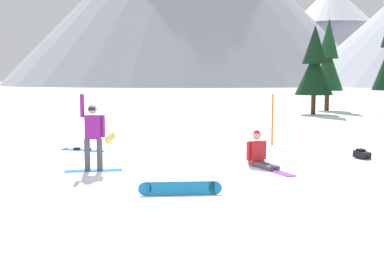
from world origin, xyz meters
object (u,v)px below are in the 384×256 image
Objects in this scene: snowboarder_foreground at (93,135)px; trail_marker_pole at (272,119)px; backpack_black at (362,154)px; snowboarder_midground at (260,154)px; loose_snowboard_near_right at (82,150)px; loose_snowboard_near_left at (110,138)px; pine_tree_tall at (314,66)px; pine_tree_young at (328,61)px; loose_snowboard_far_spare at (180,188)px.

trail_marker_pole is at bearing 63.93° from snowboarder_foreground.
trail_marker_pole reaches higher than backpack_black.
snowboarder_midground is 6.29m from loose_snowboard_near_right.
loose_snowboard_near_left is 6.33m from trail_marker_pole.
trail_marker_pole is 16.04m from pine_tree_tall.
pine_tree_tall is (-0.85, 15.84, 2.39)m from trail_marker_pole.
snowboarder_foreground reaches higher than loose_snowboard_near_right.
pine_tree_young is (5.15, 23.95, 3.81)m from loose_snowboard_near_right.
snowboarder_foreground is 7.30m from trail_marker_pole.
backpack_black is (2.53, 2.51, -0.22)m from snowboarder_midground.
pine_tree_young is (-3.65, 21.86, 3.70)m from backpack_black.
loose_snowboard_near_left is at bearing 132.76° from loose_snowboard_far_spare.
pine_tree_tall reaches higher than loose_snowboard_far_spare.
backpack_black is 18.32m from pine_tree_tall.
pine_tree_young is at bearing 90.79° from loose_snowboard_far_spare.
snowboarder_foreground is 1.18× the size of loose_snowboard_near_left.
pine_tree_tall reaches higher than snowboarder_midground.
pine_tree_young is (5.66, 21.50, 3.70)m from loose_snowboard_near_left.
pine_tree_tall is (-4.04, 17.58, 3.21)m from backpack_black.
snowboarder_midground is (3.87, 2.31, -0.61)m from snowboarder_foreground.
loose_snowboard_far_spare is 23.99m from pine_tree_tall.
backpack_black is 0.09× the size of pine_tree_tall.
pine_tree_young is (-0.46, 20.12, 2.89)m from trail_marker_pole.
snowboarder_midground is at bearing -87.38° from pine_tree_young.
snowboarder_foreground is 22.64m from pine_tree_tall.
loose_snowboard_near_left is 0.28× the size of pine_tree_tall.
snowboarder_midground is 0.22× the size of pine_tree_young.
snowboarder_midground is at bearing -135.27° from backpack_black.
snowboarder_foreground is at bearing -60.63° from loose_snowboard_near_left.
loose_snowboard_near_left is at bearing 101.73° from loose_snowboard_near_right.
snowboarder_midground is 20.36m from pine_tree_tall.
pine_tree_young reaches higher than loose_snowboard_near_left.
trail_marker_pole is 0.31× the size of pine_tree_tall.
loose_snowboard_near_right is 6.86m from trail_marker_pole.
loose_snowboard_near_left is (-6.78, 2.87, -0.22)m from snowboarder_midground.
loose_snowboard_near_left is 22.54m from pine_tree_young.
loose_snowboard_far_spare is at bearing -117.79° from backpack_black.
trail_marker_pole is at bearing 34.29° from loose_snowboard_near_right.
snowboarder_foreground is 1.07× the size of trail_marker_pole.
loose_snowboard_near_right is at bearing -102.15° from pine_tree_young.
snowboarder_midground is 3.57m from backpack_black.
trail_marker_pole reaches higher than snowboarder_midground.
loose_snowboard_far_spare is (-0.73, -3.68, -0.21)m from snowboarder_midground.
snowboarder_foreground is 4.54m from snowboarder_midground.
snowboarder_midground is at bearing 30.86° from snowboarder_foreground.
snowboarder_midground is 7.36m from loose_snowboard_near_left.
loose_snowboard_near_right is 2.50m from loose_snowboard_near_left.
trail_marker_pole is at bearing 12.73° from loose_snowboard_near_left.
trail_marker_pole is at bearing -88.69° from pine_tree_young.
trail_marker_pole is 0.27× the size of pine_tree_young.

